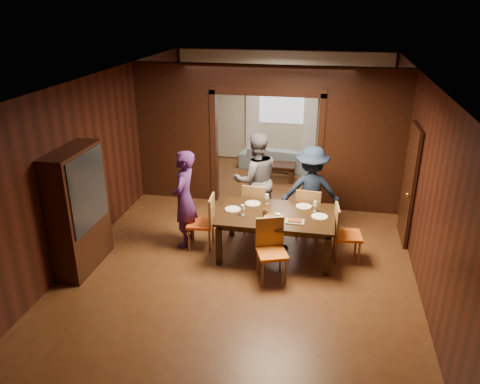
% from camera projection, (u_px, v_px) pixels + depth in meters
% --- Properties ---
extents(floor, '(9.00, 9.00, 0.00)m').
position_uv_depth(floor, '(253.00, 237.00, 8.64)').
color(floor, '#572F18').
rests_on(floor, ground).
extents(ceiling, '(5.50, 9.00, 0.02)m').
position_uv_depth(ceiling, '(254.00, 78.00, 7.53)').
color(ceiling, silver).
rests_on(ceiling, room_walls).
extents(room_walls, '(5.52, 9.01, 2.90)m').
position_uv_depth(room_walls, '(268.00, 131.00, 9.77)').
color(room_walls, black).
rests_on(room_walls, floor).
extents(person_purple, '(0.42, 0.63, 1.74)m').
position_uv_depth(person_purple, '(184.00, 199.00, 8.09)').
color(person_purple, '#462060').
rests_on(person_purple, floor).
extents(person_grey, '(1.09, 0.99, 1.83)m').
position_uv_depth(person_grey, '(256.00, 180.00, 8.81)').
color(person_grey, '#5B5961').
rests_on(person_grey, floor).
extents(person_navy, '(1.16, 0.76, 1.68)m').
position_uv_depth(person_navy, '(311.00, 191.00, 8.50)').
color(person_navy, '#162137').
rests_on(person_navy, floor).
extents(sofa, '(2.07, 1.05, 0.58)m').
position_uv_depth(sofa, '(280.00, 158.00, 12.01)').
color(sofa, '#7C91A3').
rests_on(sofa, floor).
extents(serving_bowl, '(0.29, 0.29, 0.07)m').
position_uv_depth(serving_bowl, '(281.00, 210.00, 7.83)').
color(serving_bowl, black).
rests_on(serving_bowl, dining_table).
extents(dining_table, '(1.91, 1.19, 0.76)m').
position_uv_depth(dining_table, '(276.00, 234.00, 7.94)').
color(dining_table, black).
rests_on(dining_table, floor).
extents(coffee_table, '(0.80, 0.50, 0.40)m').
position_uv_depth(coffee_table, '(278.00, 172.00, 11.29)').
color(coffee_table, black).
rests_on(coffee_table, floor).
extents(chair_left, '(0.47, 0.47, 0.97)m').
position_uv_depth(chair_left, '(201.00, 222.00, 8.12)').
color(chair_left, '#EC5416').
rests_on(chair_left, floor).
extents(chair_right, '(0.49, 0.49, 0.97)m').
position_uv_depth(chair_right, '(348.00, 234.00, 7.72)').
color(chair_right, orange).
rests_on(chair_right, floor).
extents(chair_far_l, '(0.49, 0.49, 0.97)m').
position_uv_depth(chair_far_l, '(257.00, 207.00, 8.71)').
color(chair_far_l, orange).
rests_on(chair_far_l, floor).
extents(chair_far_r, '(0.48, 0.48, 0.97)m').
position_uv_depth(chair_far_r, '(309.00, 212.00, 8.52)').
color(chair_far_r, '#C87812').
rests_on(chair_far_r, floor).
extents(chair_near, '(0.56, 0.56, 0.97)m').
position_uv_depth(chair_near, '(272.00, 251.00, 7.18)').
color(chair_near, orange).
rests_on(chair_near, floor).
extents(hutch, '(0.40, 1.20, 2.00)m').
position_uv_depth(hutch, '(79.00, 210.00, 7.35)').
color(hutch, black).
rests_on(hutch, floor).
extents(door_right, '(0.06, 0.90, 2.10)m').
position_uv_depth(door_right, '(409.00, 185.00, 8.22)').
color(door_right, black).
rests_on(door_right, floor).
extents(window_far, '(1.20, 0.03, 1.30)m').
position_uv_depth(window_far, '(282.00, 98.00, 12.01)').
color(window_far, silver).
rests_on(window_far, back_wall).
extents(curtain_left, '(0.35, 0.06, 2.40)m').
position_uv_depth(curtain_left, '(253.00, 115.00, 12.28)').
color(curtain_left, white).
rests_on(curtain_left, back_wall).
extents(curtain_right, '(0.35, 0.06, 2.40)m').
position_uv_depth(curtain_right, '(310.00, 117.00, 12.02)').
color(curtain_right, white).
rests_on(curtain_right, back_wall).
extents(plate_left, '(0.27, 0.27, 0.01)m').
position_uv_depth(plate_left, '(233.00, 209.00, 7.94)').
color(plate_left, silver).
rests_on(plate_left, dining_table).
extents(plate_far_l, '(0.27, 0.27, 0.01)m').
position_uv_depth(plate_far_l, '(253.00, 203.00, 8.17)').
color(plate_far_l, silver).
rests_on(plate_far_l, dining_table).
extents(plate_far_r, '(0.27, 0.27, 0.01)m').
position_uv_depth(plate_far_r, '(304.00, 206.00, 8.05)').
color(plate_far_r, silver).
rests_on(plate_far_r, dining_table).
extents(plate_right, '(0.27, 0.27, 0.01)m').
position_uv_depth(plate_right, '(320.00, 216.00, 7.68)').
color(plate_right, white).
rests_on(plate_right, dining_table).
extents(plate_near, '(0.27, 0.27, 0.01)m').
position_uv_depth(plate_near, '(274.00, 223.00, 7.45)').
color(plate_near, silver).
rests_on(plate_near, dining_table).
extents(platter_a, '(0.30, 0.20, 0.04)m').
position_uv_depth(platter_a, '(274.00, 217.00, 7.65)').
color(platter_a, gray).
rests_on(platter_a, dining_table).
extents(platter_b, '(0.30, 0.20, 0.04)m').
position_uv_depth(platter_b, '(295.00, 221.00, 7.50)').
color(platter_b, gray).
rests_on(platter_b, dining_table).
extents(wineglass_left, '(0.08, 0.08, 0.18)m').
position_uv_depth(wineglass_left, '(243.00, 210.00, 7.71)').
color(wineglass_left, silver).
rests_on(wineglass_left, dining_table).
extents(wineglass_far, '(0.08, 0.08, 0.18)m').
position_uv_depth(wineglass_far, '(267.00, 199.00, 8.14)').
color(wineglass_far, silver).
rests_on(wineglass_far, dining_table).
extents(wineglass_right, '(0.08, 0.08, 0.18)m').
position_uv_depth(wineglass_right, '(315.00, 206.00, 7.85)').
color(wineglass_right, white).
rests_on(wineglass_right, dining_table).
extents(tumbler, '(0.07, 0.07, 0.14)m').
position_uv_depth(tumbler, '(278.00, 218.00, 7.49)').
color(tumbler, white).
rests_on(tumbler, dining_table).
extents(condiment_jar, '(0.08, 0.08, 0.11)m').
position_uv_depth(condiment_jar, '(265.00, 212.00, 7.73)').
color(condiment_jar, '#512B13').
rests_on(condiment_jar, dining_table).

